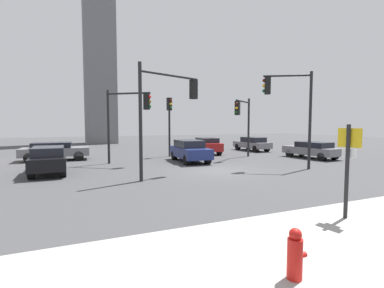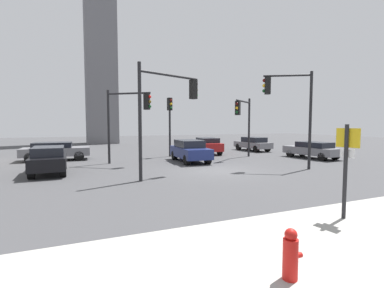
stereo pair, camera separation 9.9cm
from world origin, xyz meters
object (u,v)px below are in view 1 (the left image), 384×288
object	(u,v)px
traffic_light_1	(243,116)
traffic_light_2	(169,100)
car_4	(206,145)
car_0	(252,144)
car_3	(190,150)
car_1	(312,149)
fire_hydrant	(295,255)
car_2	(55,150)
direction_sign	(348,162)
traffic_light_4	(128,111)
traffic_light_0	(289,101)
car_5	(49,159)
traffic_light_3	(169,115)

from	to	relation	value
traffic_light_1	traffic_light_2	bearing A→B (deg)	-4.62
car_4	car_0	bearing A→B (deg)	-76.03
car_3	car_1	bearing A→B (deg)	81.75
fire_hydrant	car_2	size ratio (longest dim) A/B	0.18
direction_sign	car_1	xyz separation A→B (m)	(10.21, 10.91, -0.96)
traffic_light_2	car_1	xyz separation A→B (m)	(12.41, 2.86, -3.08)
traffic_light_2	fire_hydrant	size ratio (longest dim) A/B	6.49
traffic_light_1	traffic_light_4	bearing A→B (deg)	-38.90
traffic_light_0	traffic_light_4	bearing A→B (deg)	-2.54
fire_hydrant	car_5	world-z (taller)	car_5
traffic_light_0	car_5	bearing A→B (deg)	14.99
direction_sign	car_2	xyz separation A→B (m)	(-7.79, 17.17, -0.92)
car_1	car_4	xyz separation A→B (m)	(-6.00, 6.06, 0.08)
fire_hydrant	car_3	bearing A→B (deg)	73.71
traffic_light_0	car_5	world-z (taller)	traffic_light_0
car_5	direction_sign	bearing A→B (deg)	-146.59
car_1	car_5	xyz separation A→B (m)	(-17.97, 0.40, 0.09)
car_0	car_5	size ratio (longest dim) A/B	1.03
direction_sign	traffic_light_4	xyz separation A→B (m)	(-3.28, 13.14, 1.78)
traffic_light_4	traffic_light_0	bearing A→B (deg)	3.75
car_2	car_4	bearing A→B (deg)	1.11
traffic_light_4	car_5	size ratio (longest dim) A/B	1.19
traffic_light_0	car_4	bearing A→B (deg)	-54.42
direction_sign	traffic_light_2	xyz separation A→B (m)	(-2.20, 8.05, 2.12)
car_1	car_2	xyz separation A→B (m)	(-18.00, 6.26, 0.04)
car_2	car_3	world-z (taller)	car_3
traffic_light_0	car_2	xyz separation A→B (m)	(-12.79, 9.46, -3.24)
traffic_light_0	traffic_light_3	size ratio (longest dim) A/B	1.19
car_1	car_5	distance (m)	17.98
car_0	car_2	xyz separation A→B (m)	(-17.33, -0.51, 0.01)
traffic_light_3	car_3	xyz separation A→B (m)	(0.30, -3.47, -2.51)
car_0	car_3	distance (m)	9.96
traffic_light_3	traffic_light_2	bearing A→B (deg)	-33.68
car_2	car_4	world-z (taller)	car_4
car_4	traffic_light_3	bearing A→B (deg)	107.75
traffic_light_0	car_4	distance (m)	9.83
car_0	traffic_light_2	bearing A→B (deg)	125.50
traffic_light_0	fire_hydrant	size ratio (longest dim) A/B	6.78
car_4	fire_hydrant	bearing A→B (deg)	164.39
traffic_light_3	car_3	distance (m)	4.29
car_1	car_2	size ratio (longest dim) A/B	0.96
car_2	car_3	distance (m)	9.72
car_3	car_4	xyz separation A→B (m)	(3.34, 4.20, -0.03)
traffic_light_1	traffic_light_2	xyz separation A→B (m)	(-7.54, -4.93, 0.52)
direction_sign	traffic_light_2	world-z (taller)	traffic_light_2
direction_sign	car_0	bearing A→B (deg)	53.69
traffic_light_0	car_2	world-z (taller)	traffic_light_0
car_2	car_5	distance (m)	5.86
traffic_light_3	fire_hydrant	distance (m)	18.60
traffic_light_0	traffic_light_2	size ratio (longest dim) A/B	1.04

